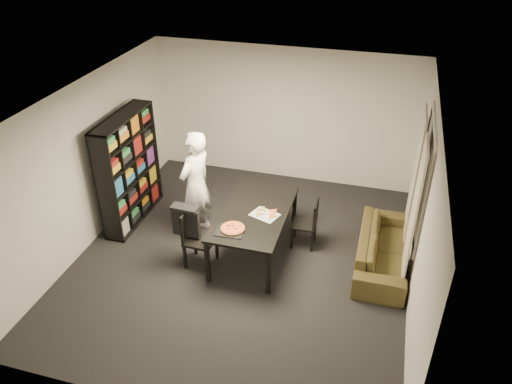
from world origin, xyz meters
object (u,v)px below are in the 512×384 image
(chair_left, at_px, (195,234))
(pepperoni_pizza, at_px, (233,228))
(person, at_px, (196,185))
(sofa, at_px, (383,249))
(baking_tray, at_px, (230,231))
(bookshelf, at_px, (129,170))
(chair_right, at_px, (309,220))
(dining_table, at_px, (254,215))

(chair_left, xyz_separation_m, pepperoni_pizza, (0.62, -0.04, 0.26))
(person, bearing_deg, sofa, 108.18)
(baking_tray, height_order, pepperoni_pizza, pepperoni_pizza)
(baking_tray, xyz_separation_m, sofa, (2.16, 0.83, -0.49))
(person, bearing_deg, bookshelf, -77.95)
(person, height_order, baking_tray, person)
(chair_right, bearing_deg, baking_tray, -46.71)
(chair_left, bearing_deg, bookshelf, 63.00)
(bookshelf, relative_size, baking_tray, 4.75)
(chair_left, relative_size, sofa, 0.49)
(sofa, bearing_deg, chair_right, 82.00)
(bookshelf, distance_m, chair_right, 3.11)
(baking_tray, bearing_deg, dining_table, 71.55)
(dining_table, height_order, sofa, dining_table)
(dining_table, relative_size, person, 0.99)
(pepperoni_pizza, height_order, sofa, pepperoni_pizza)
(pepperoni_pizza, xyz_separation_m, sofa, (2.13, 0.78, -0.51))
(dining_table, relative_size, chair_left, 1.98)
(chair_right, distance_m, pepperoni_pizza, 1.38)
(person, bearing_deg, pepperoni_pizza, 66.19)
(chair_right, xyz_separation_m, sofa, (1.18, -0.17, -0.20))
(bookshelf, distance_m, dining_table, 2.33)
(bookshelf, xyz_separation_m, pepperoni_pizza, (2.12, -0.92, -0.16))
(person, bearing_deg, chair_left, 36.68)
(pepperoni_pizza, relative_size, sofa, 0.19)
(chair_right, height_order, person, person)
(bookshelf, bearing_deg, person, -6.09)
(bookshelf, relative_size, chair_right, 2.30)
(pepperoni_pizza, bearing_deg, dining_table, 72.88)
(chair_left, distance_m, pepperoni_pizza, 0.68)
(chair_left, distance_m, person, 0.87)
(dining_table, height_order, chair_left, chair_left)
(bookshelf, relative_size, sofa, 1.01)
(chair_left, bearing_deg, baking_tray, -95.21)
(bookshelf, bearing_deg, chair_right, 0.64)
(bookshelf, xyz_separation_m, chair_right, (3.07, 0.03, -0.48))
(bookshelf, distance_m, sofa, 4.30)
(bookshelf, relative_size, person, 1.03)
(dining_table, xyz_separation_m, person, (-1.04, 0.24, 0.23))
(chair_left, height_order, chair_right, chair_left)
(dining_table, xyz_separation_m, sofa, (1.96, 0.24, -0.42))
(dining_table, relative_size, baking_tray, 4.57)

